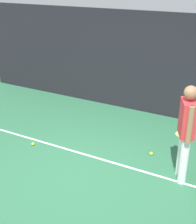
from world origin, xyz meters
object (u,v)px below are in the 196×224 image
tennis_racket (182,134)px  tennis_ball_near_player (33,144)px  tennis_player (186,129)px  tennis_ball_by_fence (151,154)px

tennis_racket → tennis_ball_near_player: (-2.61, -1.96, 0.02)m
tennis_player → tennis_ball_by_fence: bearing=33.2°
tennis_racket → tennis_ball_by_fence: tennis_ball_by_fence is taller
tennis_player → tennis_ball_near_player: (-2.98, -0.33, -0.93)m
tennis_racket → tennis_ball_near_player: bearing=-66.9°
tennis_racket → tennis_ball_by_fence: (-0.32, -1.15, 0.02)m
tennis_player → tennis_racket: 1.92m
tennis_racket → tennis_ball_by_fence: bearing=-29.4°
tennis_racket → tennis_ball_by_fence: 1.20m
tennis_ball_near_player → tennis_ball_by_fence: bearing=19.4°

